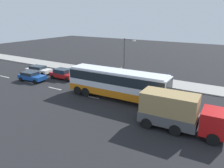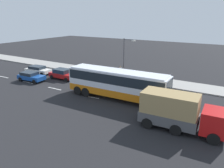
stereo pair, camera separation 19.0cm
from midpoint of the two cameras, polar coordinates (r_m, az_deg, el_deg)
ground_plane at (r=27.15m, az=0.13°, el=-2.92°), size 120.00×120.00×0.00m
sidewalk_curb at (r=34.10m, az=7.32°, el=1.34°), size 80.00×4.00×0.15m
lane_centreline at (r=27.92m, az=-9.01°, el=-2.55°), size 33.76×0.16×0.01m
coach_bus at (r=25.31m, az=1.11°, el=0.64°), size 12.20×2.92×3.43m
cargo_truck at (r=19.51m, az=16.78°, el=-6.87°), size 7.19×2.81×3.16m
car_white_minivan at (r=38.90m, az=-18.76°, el=3.55°), size 4.54×2.31×1.33m
car_blue_saloon at (r=34.93m, az=-20.41°, el=1.89°), size 4.22×2.21×1.37m
car_red_compact at (r=34.72m, az=-12.85°, el=2.60°), size 4.26×2.01×1.55m
pedestrian_near_curb at (r=34.68m, az=2.00°, el=3.54°), size 0.32×0.32×1.69m
street_lamp at (r=32.51m, az=3.24°, el=7.26°), size 1.85×0.24×6.11m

